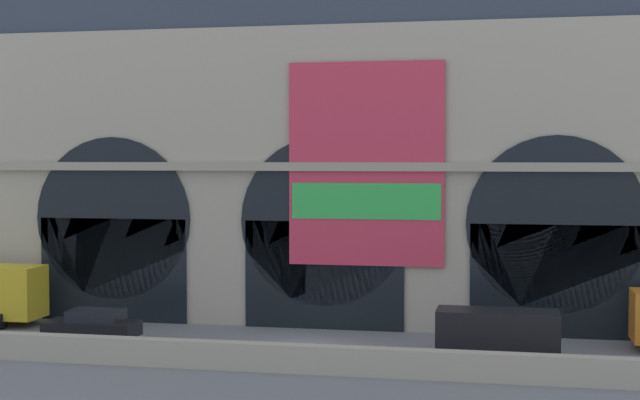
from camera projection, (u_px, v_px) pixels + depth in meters
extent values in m
plane|color=slate|center=(303.00, 348.00, 42.49)|extent=(200.00, 200.00, 0.00)
cube|color=#B2A891|center=(277.00, 358.00, 37.87)|extent=(90.00, 0.70, 1.14)
cube|color=#B2A891|center=(334.00, 177.00, 49.73)|extent=(48.19, 5.50, 15.46)
cube|color=black|center=(113.00, 270.00, 49.50)|extent=(8.23, 0.20, 5.51)
cylinder|color=black|center=(113.00, 218.00, 49.38)|extent=(8.66, 0.20, 8.66)
cube|color=black|center=(324.00, 275.00, 47.21)|extent=(8.23, 0.20, 5.51)
cylinder|color=black|center=(324.00, 221.00, 47.08)|extent=(8.66, 0.20, 8.66)
cube|color=black|center=(556.00, 281.00, 44.92)|extent=(8.23, 0.20, 5.51)
cylinder|color=black|center=(556.00, 225.00, 44.79)|extent=(8.66, 0.20, 8.66)
cube|color=#D8334C|center=(366.00, 164.00, 46.40)|extent=(7.86, 0.12, 10.22)
cube|color=green|center=(365.00, 201.00, 46.41)|extent=(7.55, 0.04, 1.81)
cube|color=#A49A85|center=(323.00, 167.00, 46.86)|extent=(48.19, 0.50, 0.44)
cylinder|color=black|center=(2.00, 321.00, 47.20)|extent=(0.28, 0.84, 0.84)
cylinder|color=black|center=(22.00, 314.00, 49.23)|extent=(0.28, 0.84, 0.84)
cube|color=black|center=(92.00, 329.00, 43.91)|extent=(4.40, 1.80, 0.70)
cube|color=black|center=(96.00, 316.00, 43.83)|extent=(2.46, 1.62, 0.55)
cylinder|color=black|center=(55.00, 338.00, 43.42)|extent=(0.28, 0.60, 0.60)
cylinder|color=black|center=(71.00, 332.00, 45.01)|extent=(0.28, 0.60, 0.60)
cylinder|color=black|center=(113.00, 340.00, 42.84)|extent=(0.28, 0.60, 0.60)
cylinder|color=black|center=(128.00, 334.00, 44.43)|extent=(0.28, 0.60, 0.60)
cube|color=black|center=(498.00, 332.00, 39.81)|extent=(5.20, 2.00, 1.86)
cylinder|color=black|center=(455.00, 356.00, 39.32)|extent=(0.28, 0.68, 0.68)
cylinder|color=black|center=(457.00, 347.00, 41.09)|extent=(0.28, 0.68, 0.68)
cylinder|color=black|center=(540.00, 359.00, 38.62)|extent=(0.28, 0.68, 0.68)
cylinder|color=black|center=(539.00, 351.00, 40.38)|extent=(0.28, 0.68, 0.68)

